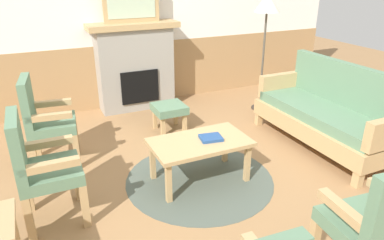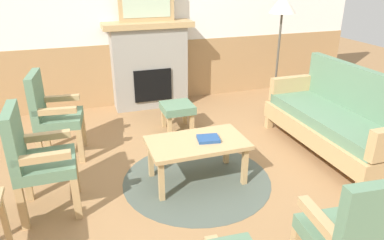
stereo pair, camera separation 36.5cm
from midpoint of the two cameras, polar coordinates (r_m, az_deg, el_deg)
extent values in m
plane|color=#997047|center=(3.62, -0.55, -10.08)|extent=(14.00, 14.00, 0.00)
cube|color=white|center=(5.54, -12.26, 16.04)|extent=(7.20, 0.12, 2.70)
cube|color=#A87F51|center=(5.65, -11.35, 7.15)|extent=(7.20, 0.02, 0.95)
cube|color=gray|center=(5.44, -10.97, 7.95)|extent=(1.10, 0.36, 1.20)
cube|color=black|center=(5.32, -10.26, 5.20)|extent=(0.56, 0.02, 0.48)
cube|color=tan|center=(5.32, -11.50, 14.62)|extent=(1.30, 0.44, 0.08)
cube|color=tan|center=(5.28, -11.79, 18.05)|extent=(0.80, 0.03, 0.56)
cube|color=#B2C6A8|center=(5.26, -11.74, 18.04)|extent=(0.68, 0.01, 0.44)
cube|color=tan|center=(4.93, 8.58, 0.14)|extent=(0.08, 0.08, 0.16)
cube|color=tan|center=(3.81, 22.56, -8.84)|extent=(0.08, 0.08, 0.16)
cube|color=tan|center=(5.27, 14.06, 1.21)|extent=(0.08, 0.08, 0.16)
cube|color=tan|center=(4.44, 17.88, -0.92)|extent=(0.70, 1.80, 0.20)
cube|color=#5B7F60|center=(4.38, 18.13, 0.99)|extent=(0.60, 1.70, 0.12)
cube|color=#5B7F60|center=(4.48, 21.47, 5.25)|extent=(0.10, 1.70, 0.50)
cube|color=tan|center=(4.95, 11.75, 5.55)|extent=(0.60, 0.10, 0.30)
cube|color=tan|center=(3.28, -7.01, -10.06)|extent=(0.05, 0.05, 0.40)
cube|color=tan|center=(3.57, 5.95, -6.97)|extent=(0.05, 0.05, 0.40)
cube|color=tan|center=(3.64, -9.22, -6.56)|extent=(0.05, 0.05, 0.40)
cube|color=tan|center=(3.91, 2.68, -4.07)|extent=(0.05, 0.05, 0.40)
cube|color=tan|center=(3.47, -1.75, -3.67)|extent=(0.96, 0.56, 0.04)
cylinder|color=#4C564C|center=(3.68, -1.67, -9.49)|extent=(1.50, 1.50, 0.01)
cube|color=navy|center=(3.48, 0.04, -2.95)|extent=(0.23, 0.21, 0.03)
cube|color=tan|center=(4.53, -6.99, -1.23)|extent=(0.05, 0.05, 0.26)
cube|color=tan|center=(4.62, -3.46, -0.59)|extent=(0.05, 0.05, 0.26)
cube|color=tan|center=(4.79, -8.12, 0.11)|extent=(0.05, 0.05, 0.26)
cube|color=tan|center=(4.88, -4.77, 0.69)|extent=(0.05, 0.05, 0.26)
cube|color=#5B7F60|center=(4.63, -5.92, 1.81)|extent=(0.40, 0.40, 0.10)
cube|color=tan|center=(3.52, -20.78, -9.05)|extent=(0.06, 0.06, 0.40)
cube|color=tan|center=(3.16, -20.06, -12.85)|extent=(0.06, 0.06, 0.40)
cube|color=tan|center=(3.54, -27.61, -10.12)|extent=(0.06, 0.06, 0.40)
cube|color=tan|center=(3.18, -27.76, -14.02)|extent=(0.06, 0.06, 0.40)
cube|color=#5B7F60|center=(3.21, -24.78, -7.73)|extent=(0.48, 0.48, 0.10)
cube|color=#5B7F60|center=(3.11, -29.32, -3.66)|extent=(0.08, 0.48, 0.48)
cube|color=tan|center=(3.32, -25.36, -3.50)|extent=(0.44, 0.07, 0.06)
cube|color=tan|center=(2.95, -25.23, -6.78)|extent=(0.44, 0.07, 0.06)
cube|color=tan|center=(4.40, -20.47, -2.33)|extent=(0.07, 0.07, 0.40)
cube|color=tan|center=(4.03, -20.52, -4.78)|extent=(0.07, 0.07, 0.40)
cube|color=tan|center=(4.45, -25.84, -2.98)|extent=(0.07, 0.07, 0.40)
cube|color=tan|center=(4.08, -26.41, -5.46)|extent=(0.07, 0.07, 0.40)
cube|color=#5B7F60|center=(4.13, -23.85, -0.74)|extent=(0.53, 0.53, 0.10)
cube|color=#5B7F60|center=(4.07, -27.29, 2.66)|extent=(0.13, 0.49, 0.48)
cube|color=tan|center=(4.27, -24.04, 2.41)|extent=(0.45, 0.12, 0.06)
cube|color=tan|center=(3.88, -24.44, 0.39)|extent=(0.45, 0.12, 0.06)
cube|color=tan|center=(2.95, 22.20, -16.04)|extent=(0.07, 0.07, 0.40)
cube|color=#5B7F60|center=(2.57, 22.46, -15.62)|extent=(0.52, 0.52, 0.10)
cube|color=tan|center=(2.35, 19.21, -13.82)|extent=(0.11, 0.44, 0.06)
cube|color=tan|center=(2.96, -29.68, -16.07)|extent=(0.04, 0.04, 0.52)
cylinder|color=#332D28|center=(5.52, 8.86, 1.93)|extent=(0.24, 0.24, 0.03)
cylinder|color=#4C473D|center=(5.31, 9.33, 9.15)|extent=(0.03, 0.03, 1.40)
cone|color=silver|center=(5.18, 9.94, 18.03)|extent=(0.36, 0.36, 0.25)
camera|label=1|loc=(0.18, -92.86, -1.22)|focal=33.30mm
camera|label=2|loc=(0.18, 87.14, 1.22)|focal=33.30mm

